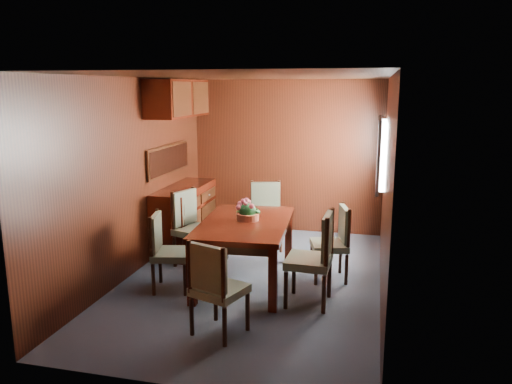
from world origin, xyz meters
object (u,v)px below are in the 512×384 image
(sideboard, at_px, (185,217))
(flower_centerpiece, at_px, (248,209))
(dining_table, at_px, (245,230))
(chair_left_near, at_px, (165,247))
(chair_head, at_px, (215,284))
(chair_right_near, at_px, (316,254))

(sideboard, distance_m, flower_centerpiece, 1.62)
(dining_table, xyz_separation_m, chair_left_near, (-0.83, -0.42, -0.14))
(chair_left_near, xyz_separation_m, chair_head, (0.90, -0.92, 0.02))
(sideboard, relative_size, chair_left_near, 1.55)
(dining_table, height_order, chair_head, chair_head)
(chair_head, bearing_deg, sideboard, 136.88)
(dining_table, distance_m, flower_centerpiece, 0.25)
(chair_right_near, distance_m, flower_centerpiece, 1.04)
(dining_table, xyz_separation_m, flower_centerpiece, (0.01, 0.06, 0.24))
(chair_right_near, bearing_deg, dining_table, 66.75)
(flower_centerpiece, bearing_deg, dining_table, -103.25)
(chair_head, height_order, flower_centerpiece, flower_centerpiece)
(sideboard, height_order, chair_left_near, chair_left_near)
(chair_left_near, distance_m, chair_head, 1.29)
(chair_left_near, relative_size, chair_head, 0.97)
(sideboard, height_order, chair_right_near, chair_right_near)
(dining_table, relative_size, chair_right_near, 1.63)
(chair_left_near, relative_size, flower_centerpiece, 3.18)
(chair_head, bearing_deg, chair_right_near, 68.08)
(dining_table, height_order, chair_left_near, chair_left_near)
(dining_table, xyz_separation_m, chair_right_near, (0.88, -0.42, -0.08))
(chair_left_near, height_order, chair_head, chair_head)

